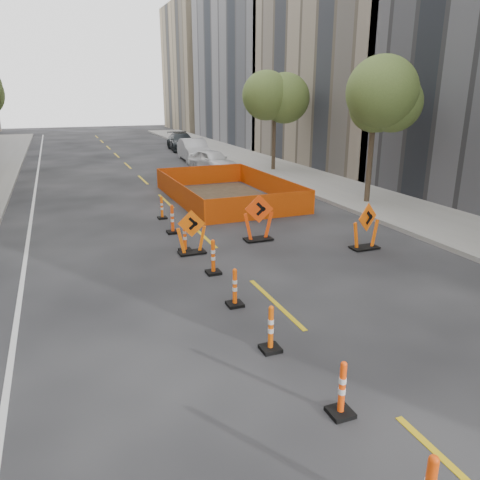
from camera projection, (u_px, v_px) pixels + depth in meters
name	position (u px, v px, depth m)	size (l,w,h in m)	color
ground_plane	(378.00, 399.00, 7.79)	(140.00, 140.00, 0.00)	black
sidewalk_right	(377.00, 202.00, 21.54)	(4.00, 90.00, 0.15)	gray
bld_right_c	(376.00, 61.00, 32.71)	(12.00, 16.00, 14.00)	gray
bld_right_d	(276.00, 38.00, 46.38)	(12.00, 18.00, 20.00)	gray
bld_right_e	(217.00, 68.00, 63.32)	(12.00, 14.00, 16.00)	tan
tree_r_b	(375.00, 101.00, 20.00)	(2.80, 2.80, 5.95)	#382B1E
tree_r_c	(275.00, 98.00, 28.88)	(2.80, 2.80, 5.95)	#382B1E
channelizer_2	(342.00, 388.00, 7.27)	(0.38, 0.38, 0.96)	#FF460A
channelizer_3	(271.00, 328.00, 9.12)	(0.38, 0.38, 0.97)	#E55409
channelizer_4	(235.00, 287.00, 11.06)	(0.38, 0.38, 0.95)	#FF560A
channelizer_5	(213.00, 257.00, 13.04)	(0.40, 0.40, 1.01)	#E74E09
channelizer_6	(185.00, 237.00, 14.88)	(0.39, 0.39, 0.99)	#E74F09
channelizer_7	(172.00, 219.00, 16.83)	(0.42, 0.42, 1.06)	#EB4109
channelizer_8	(162.00, 208.00, 18.80)	(0.36, 0.36, 0.92)	#F35C0A
chevron_sign_left	(191.00, 232.00, 14.62)	(0.95, 0.57, 1.42)	#FF640A
chevron_sign_center	(259.00, 218.00, 15.92)	(1.07, 0.64, 1.61)	#F2400A
chevron_sign_right	(366.00, 226.00, 15.05)	(1.02, 0.61, 1.53)	#FF5F0A
safety_fence	(226.00, 189.00, 22.25)	(4.79, 8.16, 1.02)	#E55D0C
parked_car_near	(212.00, 160.00, 30.09)	(1.65, 4.10, 1.40)	white
parked_car_mid	(194.00, 150.00, 34.67)	(1.70, 4.89, 1.61)	#AEAEB4
parked_car_far	(181.00, 142.00, 41.25)	(2.08, 5.12, 1.49)	black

